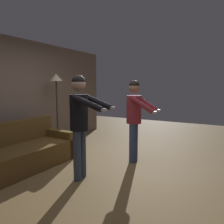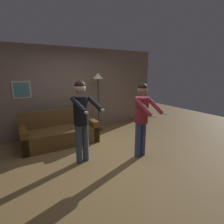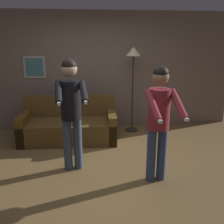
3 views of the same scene
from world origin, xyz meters
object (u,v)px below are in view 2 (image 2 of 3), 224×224
couch (60,133)px  torchiere_lamp (98,83)px  person_standing_left (81,114)px  person_standing_right (142,114)px

couch → torchiere_lamp: bearing=15.7°
torchiere_lamp → person_standing_left: 2.11m
person_standing_right → torchiere_lamp: bearing=89.1°
person_standing_left → person_standing_right: person_standing_left is taller
person_standing_right → couch: bearing=128.0°
torchiere_lamp → person_standing_left: bearing=-127.2°
couch → person_standing_left: person_standing_left is taller
torchiere_lamp → person_standing_left: (-1.25, -1.64, -0.48)m
couch → torchiere_lamp: torchiere_lamp is taller
person_standing_left → person_standing_right: 1.30m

